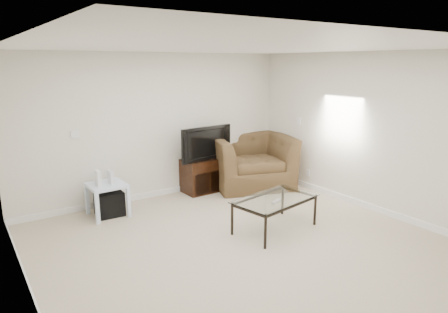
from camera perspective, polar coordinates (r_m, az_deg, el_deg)
floor at (r=5.32m, az=2.90°, el=-12.68°), size 5.00×5.00×0.00m
ceiling at (r=4.79m, az=3.25°, el=15.33°), size 5.00×5.00×0.00m
wall_back at (r=7.02m, az=-9.41°, el=4.26°), size 5.00×0.02×2.50m
wall_left at (r=3.97m, az=-27.08°, el=-3.93°), size 0.02×5.00×2.50m
wall_right at (r=6.70m, az=20.38°, el=3.18°), size 0.02×5.00×2.50m
plate_back at (r=6.56m, az=-20.52°, el=2.97°), size 0.12×0.02×0.12m
plate_right_switch at (r=7.71m, az=10.64°, el=5.00°), size 0.02×0.09×0.13m
plate_right_outlet at (r=7.70m, az=11.91°, el=-2.30°), size 0.02×0.08×0.12m
tv_stand at (r=7.38m, az=-3.09°, el=-2.64°), size 0.75×0.53×0.61m
dvd_player at (r=7.29m, az=-2.93°, el=-1.17°), size 0.40×0.28×0.05m
television at (r=7.21m, az=-3.01°, el=1.99°), size 1.00×0.30×0.61m
side_table at (r=6.46m, az=-16.29°, el=-5.95°), size 0.55×0.55×0.52m
subwoofer at (r=6.52m, az=-16.04°, el=-6.48°), size 0.40×0.40×0.39m
game_console at (r=6.29m, az=-17.55°, el=-2.96°), size 0.06×0.17×0.24m
game_case at (r=6.36m, az=-15.89°, el=-2.84°), size 0.07×0.15×0.20m
recliner at (r=7.64m, az=3.88°, el=0.55°), size 1.72×1.40×1.30m
coffee_table at (r=5.76m, az=7.28°, el=-8.15°), size 1.30×0.87×0.47m
remote at (r=5.52m, az=7.45°, el=-6.35°), size 0.19×0.11×0.02m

